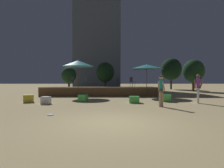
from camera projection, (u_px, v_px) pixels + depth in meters
name	position (u px, v px, depth m)	size (l,w,h in m)	color
ground_plane	(113.00, 123.00, 6.06)	(120.00, 120.00, 0.00)	tan
wooden_deck	(100.00, 91.00, 16.83)	(10.75, 2.79, 0.86)	brown
patio_umbrella_0	(147.00, 67.00, 15.38)	(2.88, 2.88, 2.94)	brown
patio_umbrella_1	(78.00, 63.00, 15.20)	(2.73, 2.73, 3.27)	brown
cube_seat_0	(29.00, 98.00, 11.71)	(0.81, 0.81, 0.49)	yellow
cube_seat_1	(134.00, 99.00, 11.39)	(0.70, 0.70, 0.42)	#4CC651
cube_seat_2	(167.00, 98.00, 11.98)	(0.74, 0.74, 0.49)	#4CC651
cube_seat_3	(83.00, 98.00, 12.06)	(0.66, 0.66, 0.48)	#4CC651
cube_seat_4	(46.00, 100.00, 10.86)	(0.53, 0.53, 0.45)	white
person_0	(198.00, 87.00, 11.11)	(0.50, 0.32, 1.86)	white
person_1	(161.00, 89.00, 9.68)	(0.34, 0.46, 1.73)	tan
bistro_chair_0	(118.00, 81.00, 17.33)	(0.42, 0.42, 0.90)	#2D3338
bistro_chair_1	(72.00, 81.00, 16.88)	(0.43, 0.44, 0.90)	#2D3338
bistro_chair_2	(85.00, 81.00, 17.43)	(0.46, 0.46, 0.90)	#1E4C47
bistro_chair_3	(132.00, 81.00, 16.30)	(0.48, 0.48, 0.90)	#2D3338
frisbee_disc	(50.00, 115.00, 7.38)	(0.26, 0.26, 0.03)	white
background_tree_0	(193.00, 71.00, 22.59)	(2.68, 2.68, 4.13)	#3D2B1C
background_tree_1	(69.00, 75.00, 24.71)	(2.07, 2.07, 3.30)	#3D2B1C
background_tree_2	(171.00, 69.00, 27.66)	(3.18, 3.18, 4.95)	#3D2B1C
background_tree_3	(105.00, 72.00, 23.36)	(2.42, 2.42, 3.83)	#3D2B1C
distant_building	(97.00, 46.00, 31.33)	(8.09, 4.21, 15.00)	#4C5666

